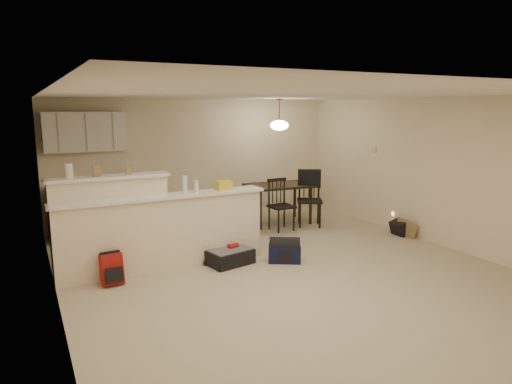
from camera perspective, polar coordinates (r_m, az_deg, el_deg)
room at (r=6.39m, az=3.69°, el=0.83°), size 7.00×7.02×2.50m
breakfast_bar at (r=6.77m, az=-13.72°, el=-4.47°), size 3.08×0.58×1.39m
upper_cabinets at (r=8.79m, az=-20.63°, el=7.07°), size 1.40×0.34×0.70m
kitchen_counter at (r=8.87m, az=-18.65°, el=-2.25°), size 1.80×0.60×0.90m
thermostat at (r=9.38m, az=14.54°, el=5.13°), size 0.02×0.12×0.12m
jar at (r=6.59m, az=-22.34°, el=2.46°), size 0.10×0.10×0.20m
cereal_box at (r=6.63m, az=-19.27°, el=2.53°), size 0.10×0.07×0.16m
small_box at (r=6.71m, az=-15.64°, el=2.64°), size 0.08×0.06×0.12m
bottle_a at (r=6.72m, az=-8.88°, el=0.94°), size 0.07×0.07×0.26m
bottle_b at (r=6.79m, az=-7.46°, el=0.72°), size 0.06×0.06×0.18m
bag_lump at (r=6.95m, az=-4.05°, el=0.85°), size 0.22×0.18×0.14m
dining_table at (r=9.23m, az=2.85°, el=0.36°), size 1.34×0.95×0.80m
pendant_lamp at (r=9.09m, az=2.93°, el=8.38°), size 0.36×0.36×0.62m
dining_chair_near at (r=8.72m, az=3.22°, el=-1.63°), size 0.45×0.43×0.99m
dining_chair_far at (r=9.07m, az=6.72°, el=-0.89°), size 0.64×0.63×1.09m
suitcase at (r=6.93m, az=-3.24°, el=-8.12°), size 0.72×0.55×0.22m
red_backpack at (r=6.43m, az=-17.58°, el=-9.19°), size 0.29×0.19×0.42m
navy_duffel at (r=7.03m, az=3.58°, el=-7.67°), size 0.55×0.47×0.26m
black_daypack at (r=8.84m, az=17.55°, el=-4.33°), size 0.24×0.32×0.27m
cardboard_sheet at (r=8.74m, az=18.24°, el=-4.41°), size 0.11×0.40×0.31m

